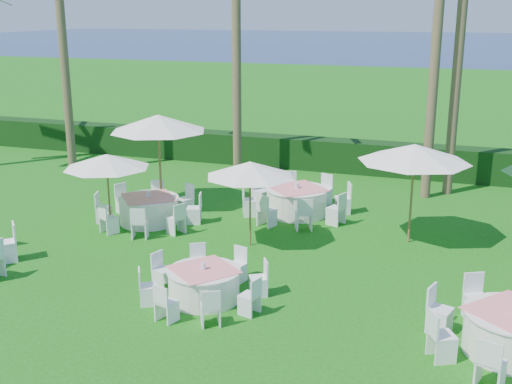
% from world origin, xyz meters
% --- Properties ---
extents(ground, '(120.00, 120.00, 0.00)m').
position_xyz_m(ground, '(0.00, 0.00, 0.00)').
color(ground, '#125B0F').
rests_on(ground, ground).
extents(hedge, '(34.00, 1.00, 1.20)m').
position_xyz_m(hedge, '(0.00, 12.00, 0.60)').
color(hedge, black).
rests_on(hedge, ground).
extents(ocean, '(260.00, 260.00, 0.00)m').
position_xyz_m(ocean, '(0.00, 102.00, 0.00)').
color(ocean, navy).
rests_on(ocean, ground).
extents(banquet_table_b, '(2.75, 2.75, 0.85)m').
position_xyz_m(banquet_table_b, '(0.03, -0.30, 0.37)').
color(banquet_table_b, white).
rests_on(banquet_table_b, ground).
extents(banquet_table_d, '(3.05, 3.05, 0.94)m').
position_xyz_m(banquet_table_d, '(-3.58, 3.95, 0.41)').
color(banquet_table_d, white).
rests_on(banquet_table_d, ground).
extents(banquet_table_e, '(3.23, 3.23, 1.00)m').
position_xyz_m(banquet_table_e, '(0.30, 6.12, 0.44)').
color(banquet_table_e, white).
rests_on(banquet_table_e, ground).
extents(umbrella_a, '(2.38, 2.38, 2.22)m').
position_xyz_m(umbrella_a, '(-4.25, 2.94, 2.02)').
color(umbrella_a, brown).
rests_on(umbrella_a, ground).
extents(umbrella_b, '(2.33, 2.33, 2.28)m').
position_xyz_m(umbrella_b, '(-0.14, 3.13, 2.08)').
color(umbrella_b, brown).
rests_on(umbrella_b, ground).
extents(umbrella_c, '(2.98, 2.98, 2.96)m').
position_xyz_m(umbrella_c, '(-3.91, 5.39, 2.70)').
color(umbrella_c, brown).
rests_on(umbrella_c, ground).
extents(umbrella_d, '(2.93, 2.93, 2.68)m').
position_xyz_m(umbrella_d, '(3.80, 4.77, 2.45)').
color(umbrella_d, brown).
rests_on(umbrella_d, ground).
extents(palm_a, '(4.37, 4.25, 11.64)m').
position_xyz_m(palm_a, '(-9.26, 8.42, 6.30)').
color(palm_a, brown).
rests_on(palm_a, ground).
extents(palm_b, '(4.38, 4.22, 8.06)m').
position_xyz_m(palm_b, '(-3.04, 9.87, 4.47)').
color(palm_b, brown).
rests_on(palm_b, ground).
extents(palm_d, '(4.32, 4.32, 9.43)m').
position_xyz_m(palm_d, '(4.52, 10.05, 5.18)').
color(palm_d, brown).
rests_on(palm_d, ground).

